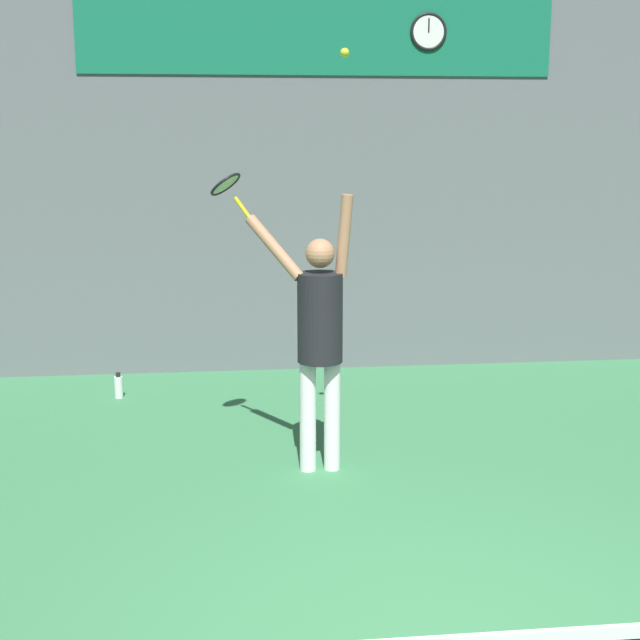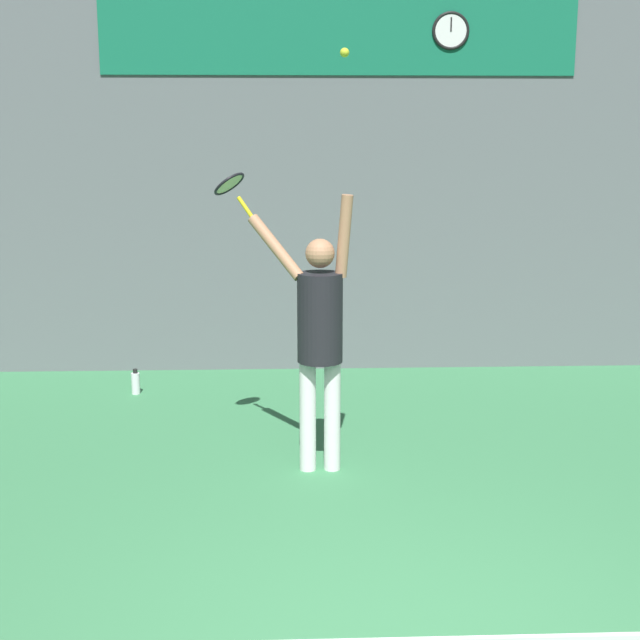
# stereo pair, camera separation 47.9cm
# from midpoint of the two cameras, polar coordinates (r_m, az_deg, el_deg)

# --- Properties ---
(back_wall) EXTENTS (18.00, 0.10, 5.00)m
(back_wall) POSITION_cam_midpoint_polar(r_m,az_deg,el_deg) (9.93, -1.52, 11.03)
(back_wall) COLOR slate
(back_wall) RESTS_ON ground_plane
(sponsor_banner) EXTENTS (5.09, 0.02, 0.92)m
(sponsor_banner) POSITION_cam_midpoint_polar(r_m,az_deg,el_deg) (9.93, -1.53, 18.04)
(sponsor_banner) COLOR #146B4C
(scoreboard_clock) EXTENTS (0.40, 0.04, 0.40)m
(scoreboard_clock) POSITION_cam_midpoint_polar(r_m,az_deg,el_deg) (10.08, 5.54, 17.90)
(scoreboard_clock) COLOR white
(tennis_player) EXTENTS (0.84, 0.53, 2.20)m
(tennis_player) POSITION_cam_midpoint_polar(r_m,az_deg,el_deg) (6.92, -2.04, -0.58)
(tennis_player) COLOR white
(tennis_player) RESTS_ON ground_plane
(tennis_racket) EXTENTS (0.37, 0.36, 0.37)m
(tennis_racket) POSITION_cam_midpoint_polar(r_m,az_deg,el_deg) (7.13, -7.90, 8.45)
(tennis_racket) COLOR yellow
(tennis_ball) EXTENTS (0.07, 0.07, 0.07)m
(tennis_ball) POSITION_cam_midpoint_polar(r_m,az_deg,el_deg) (6.76, -0.52, 16.74)
(tennis_ball) COLOR #CCDB2D
(water_bottle) EXTENTS (0.09, 0.09, 0.26)m
(water_bottle) POSITION_cam_midpoint_polar(r_m,az_deg,el_deg) (9.36, -14.21, -4.16)
(water_bottle) COLOR silver
(water_bottle) RESTS_ON ground_plane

